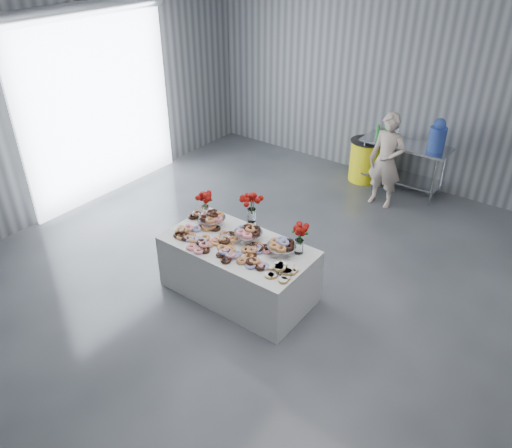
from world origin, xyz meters
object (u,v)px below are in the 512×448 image
Objects in this scene: water_jug at (438,136)px; trash_barrel at (365,160)px; display_table at (238,269)px; prep_table at (404,158)px; person at (386,161)px.

water_jug reaches higher than trash_barrel.
trash_barrel is (-0.19, 4.03, 0.02)m from display_table.
prep_table is 0.75m from trash_barrel.
person reaches higher than prep_table.
display_table is at bearing -97.45° from prep_table.
prep_table is at bearing 87.35° from person.
water_jug is 0.94m from person.
person is (-0.55, -0.68, -0.35)m from water_jug.
trash_barrel is (-0.66, 0.68, -0.41)m from person.
trash_barrel is at bearing -180.00° from prep_table.
person reaches higher than trash_barrel.
prep_table reaches higher than display_table.
water_jug reaches higher than prep_table.
person is 2.05× the size of trash_barrel.
water_jug is at bearing 75.70° from display_table.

